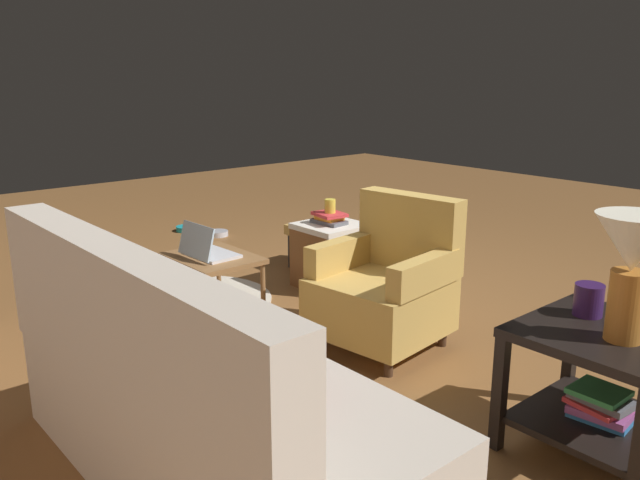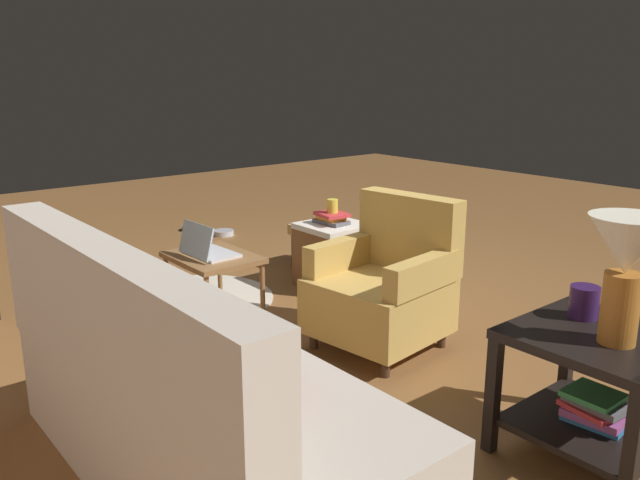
# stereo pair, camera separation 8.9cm
# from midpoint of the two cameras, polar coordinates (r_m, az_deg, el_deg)

# --- Properties ---
(ground) EXTENTS (12.00, 12.00, 0.00)m
(ground) POSITION_cam_midpoint_polar(r_m,az_deg,el_deg) (4.54, 2.85, -5.49)
(ground) COLOR brown
(couch) EXTENTS (1.90, 0.85, 1.00)m
(couch) POSITION_cam_midpoint_polar(r_m,az_deg,el_deg) (2.59, -11.42, -14.21)
(couch) COLOR beige
(couch) RESTS_ON ground
(armchair) EXTENTS (0.74, 0.75, 0.87)m
(armchair) POSITION_cam_midpoint_polar(r_m,az_deg,el_deg) (3.76, 5.19, -4.03)
(armchair) COLOR tan
(armchair) RESTS_ON ground
(side_table) EXTENTS (0.64, 0.64, 0.55)m
(side_table) POSITION_cam_midpoint_polar(r_m,az_deg,el_deg) (2.93, 22.86, -10.74)
(side_table) COLOR black
(side_table) RESTS_ON ground
(table_lamp) EXTENTS (0.30, 0.30, 0.50)m
(table_lamp) POSITION_cam_midpoint_polar(r_m,az_deg,el_deg) (2.68, 24.99, -1.38)
(table_lamp) COLOR #B26B26
(table_lamp) RESTS_ON side_table
(small_vase) EXTENTS (0.12, 0.12, 0.14)m
(small_vase) POSITION_cam_midpoint_polar(r_m,az_deg,el_deg) (2.97, 21.82, -4.93)
(small_vase) COLOR #33194C
(small_vase) RESTS_ON side_table
(book_stack_shelf) EXTENTS (0.26, 0.22, 0.13)m
(book_stack_shelf) POSITION_cam_midpoint_polar(r_m,az_deg,el_deg) (2.98, 22.68, -13.30)
(book_stack_shelf) COLOR #2D72B2
(book_stack_shelf) RESTS_ON side_table
(laptop_desk) EXTENTS (0.56, 0.44, 0.48)m
(laptop_desk) POSITION_cam_midpoint_polar(r_m,az_deg,el_deg) (3.99, -10.05, -2.19)
(laptop_desk) COLOR olive
(laptop_desk) RESTS_ON ground
(laptop) EXTENTS (0.33, 0.26, 0.21)m
(laptop) POSITION_cam_midpoint_polar(r_m,az_deg,el_deg) (3.94, -10.63, -0.82)
(laptop) COLOR silver
(laptop) RESTS_ON laptop_desk
(wicker_hamper) EXTENTS (0.45, 0.45, 0.48)m
(wicker_hamper) POSITION_cam_midpoint_polar(r_m,az_deg,el_deg) (4.80, 0.45, -1.34)
(wicker_hamper) COLOR brown
(wicker_hamper) RESTS_ON ground
(book_stack_hamper) EXTENTS (0.26, 0.22, 0.08)m
(book_stack_hamper) POSITION_cam_midpoint_polar(r_m,az_deg,el_deg) (4.73, 0.28, 1.95)
(book_stack_hamper) COLOR #595960
(book_stack_hamper) RESTS_ON wicker_hamper
(yellow_mug) EXTENTS (0.08, 0.08, 0.10)m
(yellow_mug) POSITION_cam_midpoint_polar(r_m,az_deg,el_deg) (4.70, 0.35, 3.02)
(yellow_mug) COLOR yellow
(yellow_mug) RESTS_ON book_stack_hamper
(tv_remote) EXTENTS (0.11, 0.17, 0.02)m
(tv_remote) POSITION_cam_midpoint_polar(r_m,az_deg,el_deg) (4.86, 0.39, 1.93)
(tv_remote) COLOR #262628
(tv_remote) RESTS_ON wicker_hamper
(ottoman) EXTENTS (0.40, 0.40, 0.36)m
(ottoman) POSITION_cam_midpoint_polar(r_m,az_deg,el_deg) (5.23, -0.62, 0.80)
(ottoman) COLOR tan
(ottoman) RESTS_ON ground
(circular_rug) EXTENTS (1.10, 1.10, 0.01)m
(circular_rug) POSITION_cam_midpoint_polar(r_m,az_deg,el_deg) (4.66, -11.67, -5.20)
(circular_rug) COLOR beige
(circular_rug) RESTS_ON ground
(pet_bowl_steel) EXTENTS (0.20, 0.20, 0.05)m
(pet_bowl_steel) POSITION_cam_midpoint_polar(r_m,az_deg,el_deg) (6.41, -9.39, 0.58)
(pet_bowl_steel) COLOR silver
(pet_bowl_steel) RESTS_ON ground
(pet_bowl_teal) EXTENTS (0.20, 0.20, 0.05)m
(pet_bowl_teal) POSITION_cam_midpoint_polar(r_m,az_deg,el_deg) (6.67, -12.10, 0.99)
(pet_bowl_teal) COLOR teal
(pet_bowl_teal) RESTS_ON ground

